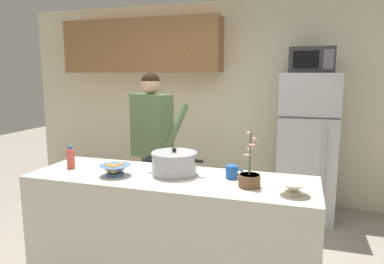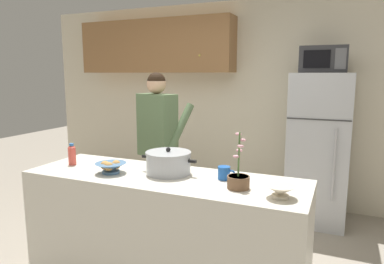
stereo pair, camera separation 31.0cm
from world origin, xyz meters
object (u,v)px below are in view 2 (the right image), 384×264
object	(u,v)px
empty_bowl	(280,191)
potted_orchid	(238,179)
microwave	(324,60)
bottle_near_edge	(72,154)
bread_bowl	(111,167)
coffee_mug	(224,173)
refrigerator	(319,149)
person_near_pot	(158,134)
cooking_pot	(168,163)

from	to	relation	value
empty_bowl	potted_orchid	world-z (taller)	potted_orchid
microwave	bottle_near_edge	xyz separation A→B (m)	(-1.84, -1.84, -0.82)
bread_bowl	coffee_mug	bearing A→B (deg)	13.02
refrigerator	empty_bowl	xyz separation A→B (m)	(-0.10, -1.99, 0.12)
bottle_near_edge	person_near_pot	bearing A→B (deg)	71.63
microwave	person_near_pot	size ratio (longest dim) A/B	0.28
bread_bowl	empty_bowl	size ratio (longest dim) A/B	1.24
cooking_pot	coffee_mug	size ratio (longest dim) A/B	3.50
refrigerator	coffee_mug	world-z (taller)	refrigerator
microwave	empty_bowl	bearing A→B (deg)	-92.89
cooking_pot	bottle_near_edge	bearing A→B (deg)	-174.26
bread_bowl	empty_bowl	bearing A→B (deg)	-1.64
cooking_pot	bottle_near_edge	xyz separation A→B (m)	(-0.86, -0.09, 0.00)
person_near_pot	potted_orchid	bearing A→B (deg)	-40.40
refrigerator	potted_orchid	world-z (taller)	refrigerator
coffee_mug	refrigerator	bearing A→B (deg)	72.96
bread_bowl	empty_bowl	world-z (taller)	bread_bowl
bottle_near_edge	microwave	bearing A→B (deg)	44.99
person_near_pot	empty_bowl	distance (m)	1.78
bottle_near_edge	coffee_mug	bearing A→B (deg)	4.88
coffee_mug	person_near_pot	bearing A→B (deg)	140.61
refrigerator	person_near_pot	size ratio (longest dim) A/B	1.00
bottle_near_edge	bread_bowl	bearing A→B (deg)	-10.71
bread_bowl	empty_bowl	xyz separation A→B (m)	(1.29, -0.04, -0.00)
refrigerator	bread_bowl	size ratio (longest dim) A/B	7.08
cooking_pot	empty_bowl	xyz separation A→B (m)	(0.88, -0.21, -0.04)
microwave	cooking_pot	bearing A→B (deg)	-119.16
person_near_pot	cooking_pot	bearing A→B (deg)	-56.66
cooking_pot	person_near_pot	bearing A→B (deg)	123.34
cooking_pot	microwave	bearing A→B (deg)	60.84
refrigerator	microwave	bearing A→B (deg)	-89.93
bread_bowl	person_near_pot	bearing A→B (deg)	98.07
person_near_pot	empty_bowl	bearing A→B (deg)	-36.26
microwave	potted_orchid	xyz separation A→B (m)	(-0.39, -1.89, -0.84)
coffee_mug	empty_bowl	xyz separation A→B (m)	(0.44, -0.23, -0.00)
refrigerator	person_near_pot	xyz separation A→B (m)	(-1.53, -0.93, 0.22)
refrigerator	bottle_near_edge	world-z (taller)	refrigerator
empty_bowl	bread_bowl	bearing A→B (deg)	178.36
potted_orchid	person_near_pot	bearing A→B (deg)	139.60
person_near_pot	bottle_near_edge	world-z (taller)	person_near_pot
potted_orchid	cooking_pot	bearing A→B (deg)	167.40
empty_bowl	potted_orchid	bearing A→B (deg)	165.04
coffee_mug	empty_bowl	size ratio (longest dim) A/B	0.68
empty_bowl	microwave	bearing A→B (deg)	87.11
cooking_pot	empty_bowl	distance (m)	0.91
coffee_mug	bottle_near_edge	bearing A→B (deg)	-175.12
person_near_pot	cooking_pot	size ratio (longest dim) A/B	3.70
cooking_pot	potted_orchid	bearing A→B (deg)	-12.60
person_near_pot	bread_bowl	size ratio (longest dim) A/B	7.11
microwave	person_near_pot	distance (m)	1.94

